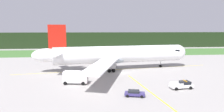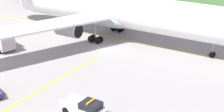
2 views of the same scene
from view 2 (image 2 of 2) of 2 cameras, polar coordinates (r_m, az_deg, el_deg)
The scene contains 5 objects.
ground at distance 59.77m, azimuth -0.85°, elevation 1.13°, with size 320.00×320.00×0.00m, color gray.
taxiway_centerline_main at distance 64.22m, azimuth 1.57°, elevation 2.62°, with size 68.48×0.30×0.01m, color yellow.
taxiway_centerline_spur at distance 45.59m, azimuth -13.15°, elevation -6.41°, with size 31.29×0.30×0.01m, color yellow.
airliner at distance 62.97m, azimuth 1.19°, elevation 7.14°, with size 53.62×51.89×15.28m.
ops_pickup_truck at distance 40.60m, azimuth -4.24°, elevation -8.12°, with size 5.54×2.78×1.94m.
Camera 2 is at (36.02, -42.75, 21.15)m, focal length 57.80 mm.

